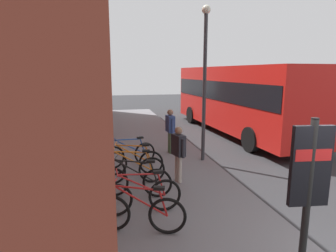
{
  "coord_description": "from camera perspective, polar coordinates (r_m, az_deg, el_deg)",
  "views": [
    {
      "loc": [
        -2.74,
        3.52,
        3.1
      ],
      "look_at": [
        4.65,
        1.86,
        1.65
      ],
      "focal_mm": 30.41,
      "sensor_mm": 36.0,
      "label": 1
    }
  ],
  "objects": [
    {
      "name": "bicycle_beside_lamp",
      "position": [
        7.79,
        -7.1,
        -8.68
      ],
      "size": [
        0.48,
        1.77,
        0.97
      ],
      "color": "black",
      "rests_on": "sidewalk_pavement"
    },
    {
      "name": "bicycle_nearest_sign",
      "position": [
        6.22,
        -5.41,
        -13.86
      ],
      "size": [
        0.48,
        1.77,
        0.97
      ],
      "color": "black",
      "rests_on": "sidewalk_pavement"
    },
    {
      "name": "sidewalk_pavement",
      "position": [
        11.3,
        -3.17,
        -4.8
      ],
      "size": [
        24.0,
        3.5,
        0.12
      ],
      "primitive_type": "cube",
      "color": "slate",
      "rests_on": "ground"
    },
    {
      "name": "bicycle_end_of_row",
      "position": [
        9.18,
        -7.67,
        -5.67
      ],
      "size": [
        0.61,
        1.73,
        0.97
      ],
      "color": "black",
      "rests_on": "sidewalk_pavement"
    },
    {
      "name": "ground",
      "position": [
        10.32,
        14.12,
        -7.0
      ],
      "size": [
        60.0,
        60.0,
        0.0
      ],
      "primitive_type": "plane",
      "color": "#2D2D30"
    },
    {
      "name": "bicycle_by_door",
      "position": [
        7.0,
        -6.46,
        -10.96
      ],
      "size": [
        0.63,
        1.72,
        0.97
      ],
      "color": "black",
      "rests_on": "sidewalk_pavement"
    },
    {
      "name": "transit_info_sign",
      "position": [
        4.28,
        26.5,
        -9.17
      ],
      "size": [
        0.15,
        0.56,
        2.4
      ],
      "color": "black",
      "rests_on": "sidewalk_pavement"
    },
    {
      "name": "street_lamp",
      "position": [
        9.47,
        7.38,
        10.8
      ],
      "size": [
        0.28,
        0.28,
        5.03
      ],
      "color": "#333338",
      "rests_on": "sidewalk_pavement"
    },
    {
      "name": "bicycle_leaning_wall",
      "position": [
        5.57,
        -5.67,
        -16.97
      ],
      "size": [
        0.7,
        1.7,
        0.97
      ],
      "color": "black",
      "rests_on": "sidewalk_pavement"
    },
    {
      "name": "bicycle_under_window",
      "position": [
        8.42,
        -6.96,
        -7.18
      ],
      "size": [
        0.48,
        1.76,
        0.97
      ],
      "color": "black",
      "rests_on": "sidewalk_pavement"
    },
    {
      "name": "pedestrian_crossing_street",
      "position": [
        7.69,
        2.09,
        -4.56
      ],
      "size": [
        0.57,
        0.33,
        1.54
      ],
      "color": "#B2A599",
      "rests_on": "sidewalk_pavement"
    },
    {
      "name": "pedestrian_near_bus",
      "position": [
        10.44,
        0.44,
        -0.12
      ],
      "size": [
        0.62,
        0.27,
        1.64
      ],
      "color": "#4C724C",
      "rests_on": "sidewalk_pavement"
    },
    {
      "name": "city_bus",
      "position": [
        14.8,
        13.62,
        5.94
      ],
      "size": [
        10.61,
        3.06,
        3.35
      ],
      "color": "red",
      "rests_on": "ground"
    },
    {
      "name": "station_facade",
      "position": [
        11.76,
        -14.39,
        13.67
      ],
      "size": [
        22.0,
        0.65,
        7.51
      ],
      "color": "brown",
      "rests_on": "ground"
    }
  ]
}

